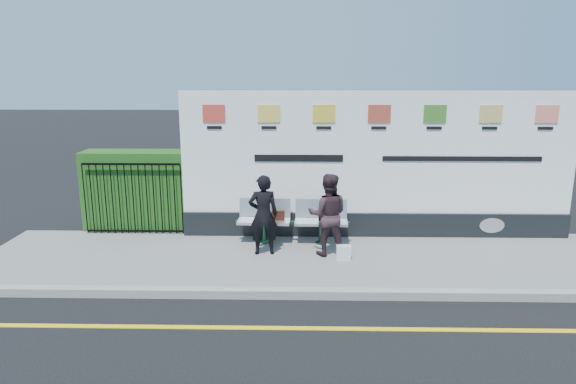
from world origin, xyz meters
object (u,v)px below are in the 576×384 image
(billboard, at_px, (376,175))
(woman_right, at_px, (328,215))
(bench, at_px, (292,231))
(woman_left, at_px, (263,215))

(billboard, height_order, woman_right, billboard)
(bench, bearing_deg, billboard, 19.64)
(billboard, xyz_separation_m, woman_left, (-2.25, -1.17, -0.54))
(billboard, height_order, woman_left, billboard)
(woman_left, bearing_deg, billboard, -160.18)
(woman_right, bearing_deg, bench, -41.48)
(woman_left, distance_m, woman_right, 1.20)
(bench, distance_m, woman_left, 0.98)
(bench, xyz_separation_m, woman_right, (0.67, -0.65, 0.54))
(woman_left, bearing_deg, bench, -137.77)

